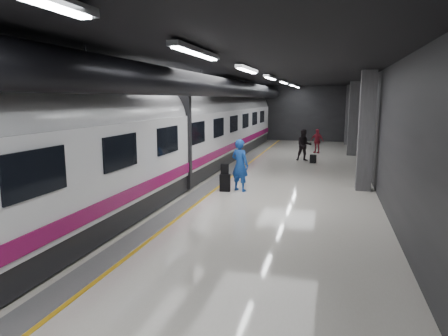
% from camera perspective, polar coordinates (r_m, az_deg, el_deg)
% --- Properties ---
extents(ground, '(40.00, 40.00, 0.00)m').
position_cam_1_polar(ground, '(14.68, 1.70, -3.78)').
color(ground, silver).
rests_on(ground, ground).
extents(platform_hall, '(10.02, 40.02, 4.51)m').
position_cam_1_polar(platform_hall, '(15.26, 1.55, 10.14)').
color(platform_hall, black).
rests_on(platform_hall, ground).
extents(train, '(3.05, 38.00, 4.05)m').
position_cam_1_polar(train, '(15.41, -10.13, 4.52)').
color(train, black).
rests_on(train, ground).
extents(traveler_main, '(0.85, 0.71, 1.98)m').
position_cam_1_polar(traveler_main, '(15.07, 2.29, 0.41)').
color(traveler_main, blue).
rests_on(traveler_main, ground).
extents(suitcase_main, '(0.43, 0.31, 0.65)m').
position_cam_1_polar(suitcase_main, '(15.11, 0.15, -2.12)').
color(suitcase_main, black).
rests_on(suitcase_main, ground).
extents(shoulder_bag, '(0.31, 0.18, 0.39)m').
position_cam_1_polar(shoulder_bag, '(15.05, 0.11, -0.14)').
color(shoulder_bag, black).
rests_on(shoulder_bag, suitcase_main).
extents(traveler_far_a, '(0.99, 0.85, 1.78)m').
position_cam_1_polar(traveler_far_a, '(22.94, 11.36, 3.22)').
color(traveler_far_a, black).
rests_on(traveler_far_a, ground).
extents(traveler_far_b, '(0.98, 0.71, 1.55)m').
position_cam_1_polar(traveler_far_b, '(26.53, 13.13, 3.78)').
color(traveler_far_b, maroon).
rests_on(traveler_far_b, ground).
extents(suitcase_far, '(0.36, 0.29, 0.46)m').
position_cam_1_polar(suitcase_far, '(22.32, 12.60, 1.29)').
color(suitcase_far, black).
rests_on(suitcase_far, ground).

